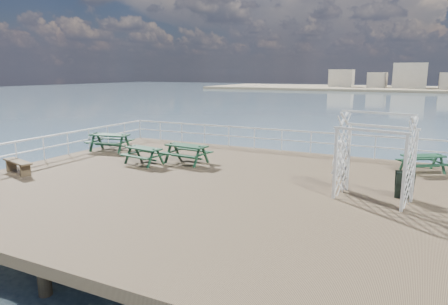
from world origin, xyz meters
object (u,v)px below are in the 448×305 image
Objects in this scene: picnic_table_d at (144,152)px; flat_bench_near at (18,164)px; picnic_table_b at (186,150)px; trellis_arbor at (374,162)px; picnic_table_a at (110,139)px; picnic_table_c at (423,160)px; person at (340,165)px.

picnic_table_d is 4.90m from flat_bench_near.
trellis_arbor reaches higher than picnic_table_b.
picnic_table_d is (-1.56, -0.96, -0.06)m from picnic_table_b.
picnic_table_a is 5.01m from picnic_table_b.
picnic_table_d is 1.03× the size of flat_bench_near.
picnic_table_c is at bearing -1.34° from picnic_table_a.
picnic_table_a is 3.79m from picnic_table_d.
trellis_arbor reaches higher than picnic_table_d.
picnic_table_b is at bearing 164.39° from picnic_table_c.
picnic_table_b is 0.98× the size of picnic_table_c.
person is (11.68, 3.35, 0.46)m from flat_bench_near.
picnic_table_d is at bearing 60.93° from flat_bench_near.
picnic_table_a is at bearing 155.96° from picnic_table_c.
flat_bench_near is 12.16m from person.
picnic_table_a is at bearing 163.39° from picnic_table_d.
trellis_arbor is 1.39m from person.
flat_bench_near is (0.00, -5.19, -0.22)m from picnic_table_a.
flat_bench_near is (-3.40, -3.52, -0.14)m from picnic_table_d.
picnic_table_d is at bearing -35.69° from picnic_table_a.
picnic_table_b is 1.17× the size of person.
flat_bench_near is at bearing 174.78° from picnic_table_c.
picnic_table_c is at bearing 41.96° from flat_bench_near.
picnic_table_b is at bearing 41.14° from picnic_table_d.
picnic_table_b is at bearing 143.52° from person.
person is at bearing -4.20° from picnic_table_b.
person is (6.72, -1.13, 0.27)m from picnic_table_b.
picnic_table_a is 0.79× the size of trellis_arbor.
flat_bench_near is (-4.96, -4.48, -0.20)m from picnic_table_b.
picnic_table_b is 1.10× the size of flat_bench_near.
trellis_arbor reaches higher than picnic_table_a.
picnic_table_d is (-10.78, -3.71, 0.02)m from picnic_table_c.
person reaches higher than picnic_table_d.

